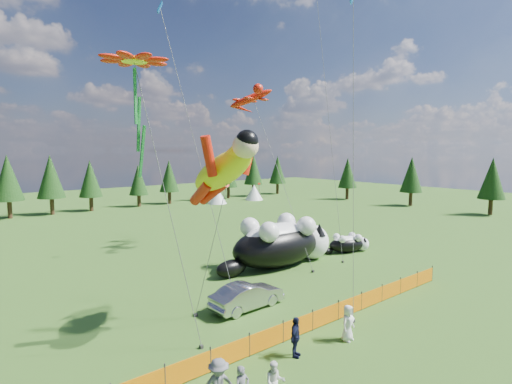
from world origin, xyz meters
The scene contains 15 objects.
ground centered at (0.00, 0.00, 0.00)m, with size 160.00×160.00×0.00m, color #153509.
safety_fence centered at (0.00, -3.00, 0.50)m, with size 22.06×0.06×1.10m.
tree_line centered at (0.00, 45.00, 4.00)m, with size 90.00×4.00×8.00m, color black, non-canonical shape.
festival_tents centered at (11.00, 40.00, 1.40)m, with size 50.00×3.20×2.80m, color white, non-canonical shape.
cat_large centered at (5.57, 6.32, 1.84)m, with size 10.71×3.97×3.87m.
cat_small centered at (12.95, 5.59, 0.79)m, with size 4.45×2.61×1.65m.
car centered at (-1.78, 1.28, 0.74)m, with size 1.56×4.47×1.47m, color #AFAFB4.
spectator_b centered at (-6.28, -6.07, 0.76)m, with size 0.74×0.44×1.53m, color white.
spectator_c centered at (-3.45, -4.26, 0.89)m, with size 1.04×0.53×1.78m, color #131635.
spectator_e centered at (-0.49, -4.77, 0.86)m, with size 0.84×0.55×1.72m, color white.
superhero_kite centered at (-4.07, 0.34, 7.94)m, with size 5.04×5.40×10.27m.
gecko_kite centered at (7.99, 13.22, 13.69)m, with size 6.09×13.00×16.76m.
flower_kite centered at (-8.41, 0.34, 12.50)m, with size 3.88×3.29×12.87m.
diamond_kite_a centered at (-3.60, 7.01, 16.37)m, with size 1.93×6.14×18.66m.
diamond_kite_c centered at (2.49, -2.36, 15.73)m, with size 1.71×1.79×17.64m.
Camera 1 is at (-15.23, -15.99, 8.94)m, focal length 28.00 mm.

